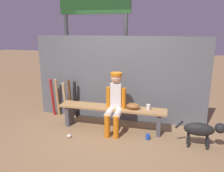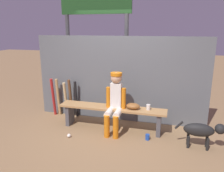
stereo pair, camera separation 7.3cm
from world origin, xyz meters
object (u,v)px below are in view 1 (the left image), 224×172
(bat_aluminum_red, at_px, (53,97))
(cup_on_ground, at_px, (148,137))
(bat_wood_natural, at_px, (65,100))
(baseball, at_px, (69,136))
(baseball_glove, at_px, (133,106))
(bat_wood_dark, at_px, (70,98))
(dugout_bench, at_px, (112,112))
(scoreboard, at_px, (97,12))
(bat_wood_tan, at_px, (57,97))
(cup_on_bench, at_px, (148,107))
(player_seated, at_px, (115,101))
(dog, at_px, (202,130))
(bat_aluminum_black, at_px, (76,99))

(bat_aluminum_red, xyz_separation_m, cup_on_ground, (2.35, -0.65, -0.41))
(bat_wood_natural, bearing_deg, baseball, -61.08)
(baseball_glove, height_order, bat_wood_dark, bat_wood_dark)
(bat_wood_dark, relative_size, baseball, 12.52)
(dugout_bench, bearing_deg, scoreboard, 119.78)
(bat_wood_natural, relative_size, bat_aluminum_red, 0.91)
(dugout_bench, relative_size, cup_on_ground, 20.34)
(baseball_glove, relative_size, baseball, 3.78)
(bat_wood_tan, xyz_separation_m, baseball, (0.76, -1.02, -0.42))
(bat_wood_tan, bearing_deg, bat_aluminum_red, -149.23)
(cup_on_ground, bearing_deg, bat_wood_tan, 162.68)
(bat_wood_dark, distance_m, scoreboard, 2.20)
(baseball_glove, distance_m, cup_on_bench, 0.31)
(player_seated, distance_m, bat_wood_tan, 1.66)
(bat_wood_dark, relative_size, dog, 1.10)
(baseball, bearing_deg, bat_wood_natural, 118.92)
(player_seated, distance_m, cup_on_bench, 0.68)
(player_seated, xyz_separation_m, baseball_glove, (0.35, 0.11, -0.12))
(dugout_bench, bearing_deg, baseball, -139.99)
(bat_wood_tan, bearing_deg, dugout_bench, -15.89)
(bat_wood_natural, distance_m, cup_on_ground, 2.19)
(scoreboard, height_order, dog, scoreboard)
(dugout_bench, xyz_separation_m, bat_wood_dark, (-1.13, 0.40, 0.09))
(bat_aluminum_black, distance_m, cup_on_bench, 1.79)
(cup_on_ground, relative_size, cup_on_bench, 1.00)
(baseball, distance_m, cup_on_ground, 1.53)
(bat_aluminum_black, bearing_deg, dugout_bench, -23.34)
(baseball_glove, bearing_deg, cup_on_ground, -39.63)
(bat_wood_tan, xyz_separation_m, cup_on_bench, (2.21, -0.39, 0.09))
(bat_wood_natural, xyz_separation_m, dog, (2.99, -0.73, -0.09))
(bat_aluminum_black, height_order, cup_on_bench, bat_aluminum_black)
(cup_on_bench, bearing_deg, bat_aluminum_red, 171.90)
(baseball_glove, xyz_separation_m, cup_on_bench, (0.30, 0.03, -0.01))
(bat_wood_dark, bearing_deg, cup_on_bench, -11.06)
(baseball, distance_m, dog, 2.48)
(baseball_glove, bearing_deg, cup_on_bench, 6.11)
(dugout_bench, distance_m, bat_aluminum_black, 1.09)
(baseball_glove, distance_m, scoreboard, 2.53)
(bat_aluminum_black, xyz_separation_m, bat_wood_tan, (-0.47, -0.01, 0.02))
(scoreboard, bearing_deg, cup_on_ground, -45.34)
(bat_aluminum_black, relative_size, bat_wood_tan, 0.96)
(baseball_glove, bearing_deg, bat_wood_natural, 166.79)
(baseball_glove, distance_m, bat_wood_dark, 1.62)
(bat_wood_natural, height_order, scoreboard, scoreboard)
(bat_wood_natural, distance_m, baseball, 1.20)
(bat_wood_tan, distance_m, cup_on_bench, 2.25)
(scoreboard, bearing_deg, dugout_bench, -60.22)
(bat_wood_dark, height_order, bat_wood_natural, bat_wood_dark)
(cup_on_ground, relative_size, scoreboard, 0.03)
(dog, bearing_deg, baseball, -173.73)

